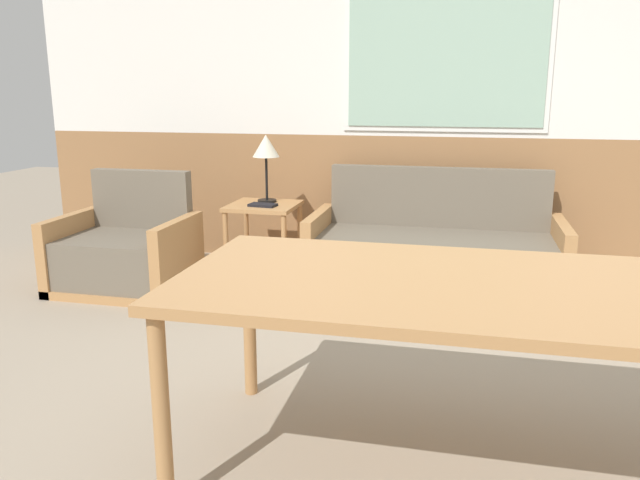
% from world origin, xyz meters
% --- Properties ---
extents(ground_plane, '(16.00, 16.00, 0.00)m').
position_xyz_m(ground_plane, '(0.00, 0.00, 0.00)').
color(ground_plane, gray).
extents(wall_back, '(7.20, 0.09, 2.70)m').
position_xyz_m(wall_back, '(-0.00, 2.63, 1.37)').
color(wall_back, '#996B42').
rests_on(wall_back, ground_plane).
extents(couch, '(1.85, 0.80, 0.86)m').
position_xyz_m(couch, '(-0.08, 2.06, 0.25)').
color(couch, '#B27F4C').
rests_on(couch, ground_plane).
extents(armchair, '(0.95, 0.73, 0.85)m').
position_xyz_m(armchair, '(-2.30, 1.49, 0.26)').
color(armchair, '#B27F4C').
rests_on(armchair, ground_plane).
extents(side_table, '(0.52, 0.52, 0.58)m').
position_xyz_m(side_table, '(-1.41, 2.05, 0.48)').
color(side_table, '#B27F4C').
rests_on(side_table, ground_plane).
extents(table_lamp, '(0.21, 0.21, 0.53)m').
position_xyz_m(table_lamp, '(-1.41, 2.14, 0.99)').
color(table_lamp, black).
rests_on(table_lamp, side_table).
extents(book_stack, '(0.22, 0.14, 0.02)m').
position_xyz_m(book_stack, '(-1.38, 1.96, 0.59)').
color(book_stack, black).
rests_on(book_stack, side_table).
extents(dining_table, '(2.10, 1.02, 0.78)m').
position_xyz_m(dining_table, '(0.14, -0.33, 0.71)').
color(dining_table, '#B27F4C').
rests_on(dining_table, ground_plane).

